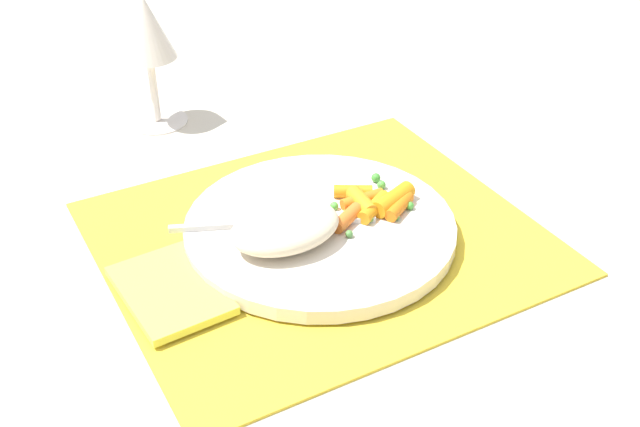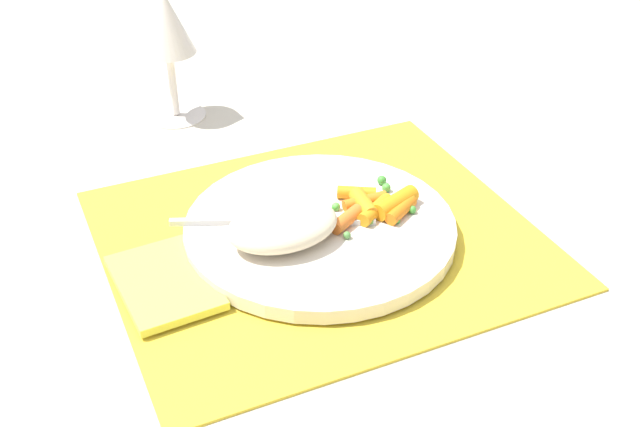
% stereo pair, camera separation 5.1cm
% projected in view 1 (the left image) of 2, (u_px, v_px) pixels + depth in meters
% --- Properties ---
extents(ground_plane, '(2.40, 2.40, 0.00)m').
position_uv_depth(ground_plane, '(320.00, 239.00, 0.78)').
color(ground_plane, beige).
extents(placemat, '(0.41, 0.36, 0.01)m').
position_uv_depth(placemat, '(320.00, 237.00, 0.78)').
color(placemat, gold).
rests_on(placemat, ground_plane).
extents(plate, '(0.27, 0.27, 0.01)m').
position_uv_depth(plate, '(320.00, 228.00, 0.78)').
color(plate, silver).
rests_on(plate, placemat).
extents(rice_mound, '(0.11, 0.08, 0.03)m').
position_uv_depth(rice_mound, '(285.00, 227.00, 0.74)').
color(rice_mound, beige).
rests_on(rice_mound, plate).
extents(carrot_portion, '(0.10, 0.08, 0.02)m').
position_uv_depth(carrot_portion, '(374.00, 203.00, 0.79)').
color(carrot_portion, orange).
rests_on(carrot_portion, plate).
extents(pea_scatter, '(0.09, 0.08, 0.01)m').
position_uv_depth(pea_scatter, '(366.00, 203.00, 0.79)').
color(pea_scatter, green).
rests_on(pea_scatter, plate).
extents(fork, '(0.19, 0.09, 0.01)m').
position_uv_depth(fork, '(294.00, 221.00, 0.77)').
color(fork, silver).
rests_on(fork, plate).
extents(wine_glass, '(0.08, 0.08, 0.16)m').
position_uv_depth(wine_glass, '(147.00, 34.00, 0.93)').
color(wine_glass, silver).
rests_on(wine_glass, ground_plane).
extents(napkin, '(0.09, 0.12, 0.01)m').
position_uv_depth(napkin, '(170.00, 290.00, 0.70)').
color(napkin, '#EAE54C').
rests_on(napkin, placemat).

